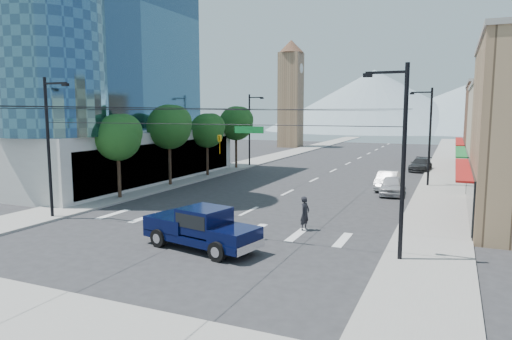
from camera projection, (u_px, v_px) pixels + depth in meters
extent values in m
plane|color=#28282B|center=(206.00, 232.00, 26.16)|extent=(160.00, 160.00, 0.00)
cube|color=gray|center=(270.00, 158.00, 67.28)|extent=(4.00, 120.00, 0.15)
cube|color=gray|center=(446.00, 166.00, 57.79)|extent=(4.00, 120.00, 0.15)
cube|color=gray|center=(27.00, 316.00, 15.24)|extent=(28.00, 4.00, 0.15)
cube|color=#B7B7B2|center=(56.00, 152.00, 49.06)|extent=(29.00, 26.00, 5.00)
cube|color=#2E4D61|center=(48.00, 11.00, 48.46)|extent=(24.00, 22.00, 25.00)
cube|color=#8C6B4C|center=(291.00, 100.00, 87.94)|extent=(4.00, 4.00, 18.00)
cone|color=brown|center=(291.00, 46.00, 86.64)|extent=(4.80, 4.80, 2.40)
cone|color=gray|center=(374.00, 100.00, 167.12)|extent=(80.00, 80.00, 22.00)
cone|color=gray|center=(478.00, 106.00, 162.63)|extent=(90.00, 90.00, 18.00)
cylinder|color=black|center=(119.00, 171.00, 35.76)|extent=(0.28, 0.28, 4.55)
sphere|color=#1E4A18|center=(118.00, 137.00, 35.43)|extent=(3.64, 3.64, 3.64)
sphere|color=#1E4A18|center=(124.00, 132.00, 35.49)|extent=(2.86, 2.86, 2.86)
cylinder|color=black|center=(170.00, 159.00, 42.09)|extent=(0.28, 0.28, 5.11)
sphere|color=#1E4A18|center=(169.00, 127.00, 41.72)|extent=(4.09, 4.09, 4.09)
sphere|color=#1E4A18|center=(174.00, 122.00, 41.78)|extent=(3.21, 3.21, 3.21)
cylinder|color=black|center=(207.00, 155.00, 48.50)|extent=(0.28, 0.28, 4.55)
sphere|color=#1E4A18|center=(207.00, 131.00, 48.16)|extent=(3.64, 3.64, 3.64)
sphere|color=#1E4A18|center=(212.00, 127.00, 48.23)|extent=(2.86, 2.86, 2.86)
cylinder|color=black|center=(236.00, 148.00, 54.83)|extent=(0.28, 0.28, 5.11)
sphere|color=#1E4A18|center=(236.00, 123.00, 54.45)|extent=(4.09, 4.09, 4.09)
sphere|color=#1E4A18|center=(240.00, 120.00, 54.52)|extent=(3.21, 3.21, 3.21)
cylinder|color=black|center=(49.00, 149.00, 28.95)|extent=(0.20, 0.20, 9.00)
cylinder|color=black|center=(403.00, 165.00, 20.41)|extent=(0.20, 0.20, 9.00)
cylinder|color=black|center=(195.00, 124.00, 24.46)|extent=(21.60, 0.04, 0.04)
imported|color=gold|center=(220.00, 144.00, 24.00)|extent=(0.16, 0.20, 1.00)
cube|color=#0C6626|center=(249.00, 130.00, 23.23)|extent=(1.60, 0.06, 0.35)
cylinder|color=black|center=(249.00, 131.00, 57.15)|extent=(0.20, 0.20, 9.00)
cube|color=black|center=(256.00, 97.00, 56.27)|extent=(1.80, 0.12, 0.12)
cube|color=black|center=(262.00, 98.00, 55.97)|extent=(0.40, 0.25, 0.18)
cylinder|color=black|center=(430.00, 138.00, 41.33)|extent=(0.20, 0.20, 9.00)
cube|color=black|center=(421.00, 92.00, 41.16)|extent=(1.80, 0.12, 0.12)
cube|color=black|center=(412.00, 94.00, 41.49)|extent=(0.40, 0.25, 0.18)
cube|color=#070D33|center=(201.00, 237.00, 22.95)|extent=(6.49, 3.49, 0.39)
cube|color=#070D33|center=(235.00, 235.00, 21.63)|extent=(2.20, 2.46, 0.62)
cube|color=#070D33|center=(204.00, 220.00, 22.71)|extent=(2.52, 2.47, 1.23)
cube|color=black|center=(204.00, 218.00, 22.70)|extent=(2.30, 2.46, 0.67)
cube|color=#070D33|center=(176.00, 222.00, 23.93)|extent=(2.99, 2.73, 0.73)
cube|color=silver|center=(251.00, 247.00, 21.17)|extent=(0.58, 2.11, 0.39)
cube|color=silver|center=(159.00, 228.00, 24.73)|extent=(0.58, 2.11, 0.34)
cylinder|color=black|center=(217.00, 252.00, 20.98)|extent=(0.99, 0.53, 0.94)
cylinder|color=black|center=(245.00, 241.00, 22.70)|extent=(0.99, 0.53, 0.94)
cylinder|color=black|center=(159.00, 238.00, 23.25)|extent=(0.99, 0.53, 0.94)
cylinder|color=black|center=(188.00, 229.00, 24.96)|extent=(0.99, 0.53, 0.94)
imported|color=black|center=(305.00, 213.00, 26.43)|extent=(0.63, 0.82, 2.00)
imported|color=silver|center=(391.00, 186.00, 37.80)|extent=(2.14, 4.62, 1.53)
imported|color=silver|center=(387.00, 181.00, 40.30)|extent=(1.71, 4.88, 1.61)
imported|color=#28282A|center=(421.00, 165.00, 52.95)|extent=(2.54, 5.32, 1.50)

